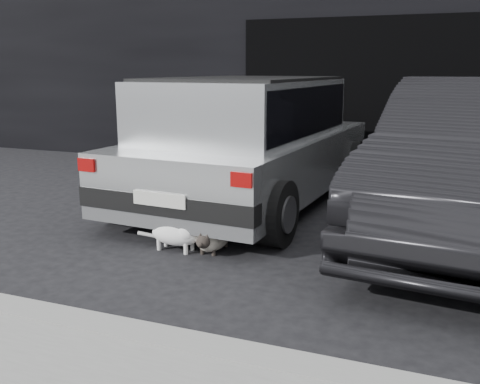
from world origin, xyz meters
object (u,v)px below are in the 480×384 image
(cat_white, at_px, (178,234))
(second_car, at_px, (480,158))
(cat_siamese, at_px, (212,241))
(silver_hatchback, at_px, (249,136))

(cat_white, bearing_deg, second_car, 124.19)
(cat_siamese, xyz_separation_m, cat_white, (-0.32, -0.09, 0.06))
(cat_siamese, bearing_deg, silver_hatchback, -79.31)
(cat_siamese, bearing_deg, second_car, -146.25)
(second_car, height_order, cat_white, second_car)
(second_car, bearing_deg, cat_siamese, -141.05)
(silver_hatchback, height_order, cat_siamese, silver_hatchback)
(cat_white, bearing_deg, silver_hatchback, -176.53)
(silver_hatchback, distance_m, second_car, 2.78)
(silver_hatchback, height_order, cat_white, silver_hatchback)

